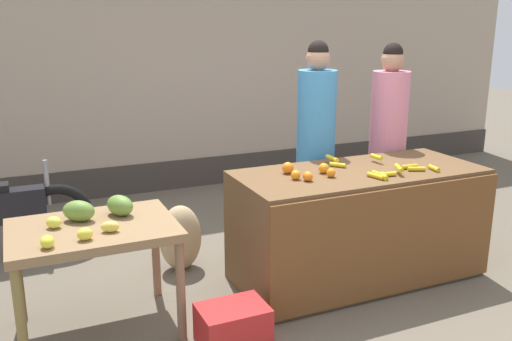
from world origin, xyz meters
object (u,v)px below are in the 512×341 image
(vendor_woman_blue_shirt, at_px, (315,147))
(produce_crate, at_px, (233,325))
(produce_sack, at_px, (180,238))
(vendor_woman_pink_shirt, at_px, (387,143))

(vendor_woman_blue_shirt, relative_size, produce_crate, 4.27)
(produce_sack, bearing_deg, produce_crate, -90.71)
(vendor_woman_blue_shirt, xyz_separation_m, produce_sack, (-1.25, 0.04, -0.67))
(vendor_woman_pink_shirt, xyz_separation_m, produce_sack, (-2.00, 0.09, -0.65))
(vendor_woman_pink_shirt, bearing_deg, produce_crate, -150.40)
(vendor_woman_blue_shirt, distance_m, vendor_woman_pink_shirt, 0.74)
(vendor_woman_pink_shirt, height_order, produce_sack, vendor_woman_pink_shirt)
(produce_sack, bearing_deg, vendor_woman_pink_shirt, -2.45)
(vendor_woman_pink_shirt, relative_size, produce_sack, 3.30)
(produce_crate, relative_size, produce_sack, 0.79)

